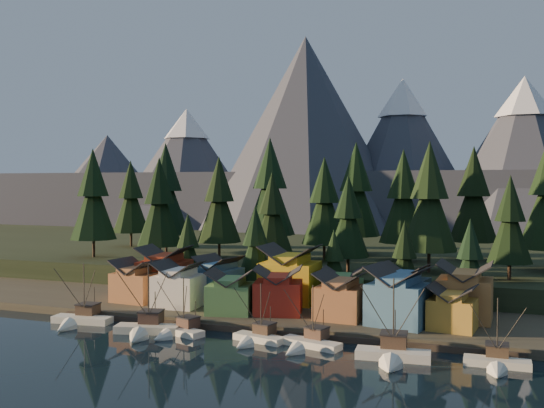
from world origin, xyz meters
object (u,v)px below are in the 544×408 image
at_px(boat_0, 78,312).
at_px(boat_4, 307,336).
at_px(boat_5, 392,344).
at_px(house_back_1, 219,277).
at_px(boat_3, 256,330).
at_px(boat_6, 497,354).
at_px(boat_2, 177,323).
at_px(boat_1, 145,320).
at_px(house_front_0, 137,279).
at_px(house_front_1, 178,283).
at_px(house_back_0, 165,270).

height_order(boat_0, boat_4, boat_0).
bearing_deg(boat_5, house_back_1, 141.92).
distance_m(boat_3, boat_4, 8.55).
bearing_deg(boat_6, house_back_1, 155.57).
height_order(boat_2, house_back_1, house_back_1).
relative_size(boat_1, house_back_1, 1.34).
height_order(boat_4, house_front_0, house_front_0).
distance_m(house_front_1, house_back_0, 10.97).
xyz_separation_m(house_front_0, house_back_1, (14.55, 7.26, 0.25)).
xyz_separation_m(boat_0, boat_4, (42.63, -0.60, -0.28)).
xyz_separation_m(boat_1, house_back_0, (-10.17, 23.50, 4.61)).
bearing_deg(boat_1, boat_3, -8.36).
bearing_deg(boat_0, boat_1, -14.32).
bearing_deg(boat_3, boat_0, -167.76).
xyz_separation_m(boat_4, boat_6, (27.11, -0.37, 0.07)).
bearing_deg(house_front_0, house_front_1, -4.63).
distance_m(boat_4, house_back_0, 44.11).
height_order(house_front_0, house_front_1, house_front_1).
xyz_separation_m(house_back_0, house_back_1, (11.86, 1.11, -0.85)).
xyz_separation_m(boat_2, house_front_1, (-7.89, 14.49, 4.01)).
bearing_deg(house_back_1, boat_2, -68.87).
relative_size(boat_2, boat_6, 1.00).
bearing_deg(house_front_0, boat_0, -93.44).
bearing_deg(boat_5, boat_2, 171.59).
xyz_separation_m(house_front_1, house_back_0, (-7.67, 7.79, 0.96)).
height_order(boat_2, house_front_1, house_front_1).
xyz_separation_m(boat_2, house_back_0, (-15.56, 22.28, 4.97)).
relative_size(boat_5, boat_6, 1.23).
bearing_deg(boat_4, house_back_1, 153.05).
relative_size(boat_2, boat_4, 0.97).
relative_size(boat_0, boat_2, 1.16).
bearing_deg(boat_6, house_front_1, 165.14).
distance_m(boat_1, house_front_1, 16.32).
distance_m(boat_4, house_front_0, 43.74).
bearing_deg(house_front_1, boat_0, -134.42).
relative_size(house_front_0, house_back_1, 0.95).
bearing_deg(boat_2, house_back_1, 116.96).
bearing_deg(boat_2, house_back_0, 142.90).
bearing_deg(boat_1, boat_4, -10.65).
relative_size(house_front_0, house_front_1, 1.03).
bearing_deg(boat_4, boat_5, 5.52).
xyz_separation_m(boat_3, boat_6, (35.65, -0.71, 0.01)).
xyz_separation_m(boat_1, boat_5, (40.93, -0.80, 0.07)).
xyz_separation_m(boat_0, house_back_0, (4.80, 21.52, 4.83)).
distance_m(boat_2, house_front_0, 24.66).
xyz_separation_m(boat_5, house_front_0, (-53.79, 18.14, 3.44)).
xyz_separation_m(boat_5, house_back_1, (-39.24, 25.40, 3.69)).
xyz_separation_m(boat_0, house_front_0, (2.10, 15.37, 3.72)).
distance_m(boat_3, house_front_0, 35.81).
bearing_deg(boat_4, boat_0, -165.95).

